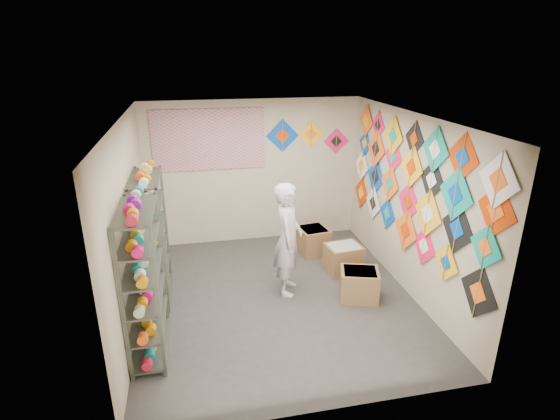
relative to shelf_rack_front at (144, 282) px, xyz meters
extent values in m
plane|color=#322F2C|center=(1.78, 0.85, -0.95)|extent=(4.50, 4.50, 0.00)
plane|color=#B7A78C|center=(1.78, 3.10, 0.40)|extent=(4.00, 0.00, 4.00)
plane|color=#B7A78C|center=(1.78, -1.40, 0.40)|extent=(4.00, 0.00, 4.00)
plane|color=#B7A78C|center=(-0.22, 0.85, 0.40)|extent=(0.00, 4.50, 4.50)
plane|color=#B7A78C|center=(3.78, 0.85, 0.40)|extent=(0.00, 4.50, 4.50)
plane|color=slate|center=(1.78, 0.85, 1.75)|extent=(4.50, 4.50, 0.00)
cube|color=#4C5147|center=(0.00, 0.00, 0.00)|extent=(0.40, 1.10, 1.90)
cube|color=#4C5147|center=(0.00, 1.30, 0.00)|extent=(0.40, 1.10, 1.90)
cylinder|color=#DE0E5C|center=(0.00, -0.48, 0.09)|extent=(0.12, 0.10, 0.12)
cylinder|color=#FF5918|center=(0.00, -0.29, 0.09)|extent=(0.12, 0.10, 0.12)
cylinder|color=orange|center=(0.00, -0.10, 0.09)|extent=(0.12, 0.10, 0.12)
cylinder|color=white|center=(0.00, 0.10, 0.09)|extent=(0.12, 0.10, 0.12)
cylinder|color=red|center=(0.00, 0.29, 0.09)|extent=(0.12, 0.10, 0.12)
cylinder|color=#7A179D|center=(0.00, 0.48, 0.09)|extent=(0.12, 0.10, 0.12)
cylinder|color=#C6C38D|center=(0.00, 0.82, 0.09)|extent=(0.12, 0.10, 0.12)
cylinder|color=teal|center=(0.00, 1.01, 0.09)|extent=(0.12, 0.10, 0.12)
cylinder|color=#DE0E5C|center=(0.00, 1.20, 0.09)|extent=(0.12, 0.10, 0.12)
cylinder|color=#FF5918|center=(0.00, 1.40, 0.09)|extent=(0.12, 0.10, 0.12)
cylinder|color=orange|center=(0.00, 1.59, 0.09)|extent=(0.12, 0.10, 0.12)
cylinder|color=white|center=(0.00, 1.78, 0.09)|extent=(0.12, 0.10, 0.12)
cube|color=black|center=(3.77, -0.96, -0.03)|extent=(0.03, 0.68, 0.68)
cube|color=yellow|center=(3.75, -0.31, 0.02)|extent=(0.01, 0.53, 0.53)
cube|color=#F21752|center=(3.77, 0.27, -0.01)|extent=(0.02, 0.60, 0.60)
cube|color=#FF6117|center=(3.75, 0.79, 0.01)|extent=(0.04, 0.67, 0.67)
cube|color=#0547AE|center=(3.77, 1.48, 0.02)|extent=(0.02, 0.56, 0.56)
cube|color=white|center=(3.75, 2.02, 0.02)|extent=(0.01, 0.61, 0.61)
cube|color=red|center=(3.77, 2.62, 0.02)|extent=(0.03, 0.63, 0.63)
cube|color=#0A9788|center=(3.75, -0.97, 0.54)|extent=(0.01, 0.55, 0.55)
cube|color=black|center=(3.77, -0.40, 0.53)|extent=(0.02, 0.67, 0.67)
cube|color=yellow|center=(3.75, 0.25, 0.48)|extent=(0.03, 0.68, 0.68)
cube|color=#F21752|center=(3.77, 0.85, 0.45)|extent=(0.01, 0.64, 0.64)
cube|color=#FF6117|center=(3.75, 1.46, 0.55)|extent=(0.03, 0.61, 0.61)
cube|color=#0547AE|center=(3.77, 2.05, 0.50)|extent=(0.04, 0.68, 0.68)
cube|color=white|center=(3.75, 2.65, 0.54)|extent=(0.04, 0.60, 0.60)
cube|color=red|center=(3.77, -1.01, 0.99)|extent=(0.03, 0.63, 0.63)
cube|color=#0A9788|center=(3.75, -0.30, 0.94)|extent=(0.02, 0.70, 0.70)
cube|color=black|center=(3.77, 0.29, 0.95)|extent=(0.03, 0.60, 0.60)
cube|color=yellow|center=(3.75, 0.82, 0.99)|extent=(0.04, 0.64, 0.64)
cube|color=#F21752|center=(3.77, 1.46, 1.00)|extent=(0.02, 0.58, 0.58)
cube|color=#FF6117|center=(3.75, 2.08, 0.99)|extent=(0.04, 0.68, 0.68)
cube|color=#0547AE|center=(3.77, 2.61, 0.97)|extent=(0.03, 0.52, 0.52)
cube|color=white|center=(3.75, -0.98, 1.32)|extent=(0.02, 0.64, 0.64)
cube|color=red|center=(3.77, -0.30, 1.40)|extent=(0.03, 0.62, 0.62)
cube|color=#0A9788|center=(3.75, 0.27, 1.37)|extent=(0.01, 0.63, 0.63)
cube|color=black|center=(3.77, 0.86, 1.39)|extent=(0.03, 0.53, 0.53)
cube|color=yellow|center=(3.75, 1.49, 1.31)|extent=(0.01, 0.65, 0.65)
cube|color=#F21752|center=(3.77, 2.11, 1.37)|extent=(0.02, 0.51, 0.51)
cube|color=#FF6117|center=(3.75, 2.59, 1.38)|extent=(0.01, 0.58, 0.58)
cube|color=#0547AE|center=(2.33, 3.09, 1.07)|extent=(0.62, 0.02, 0.62)
cube|color=yellow|center=(2.88, 3.09, 1.08)|extent=(0.50, 0.02, 0.50)
cube|color=#F21752|center=(3.38, 3.09, 0.93)|extent=(0.50, 0.02, 0.50)
cube|color=#8251B0|center=(0.98, 3.08, 1.05)|extent=(2.00, 0.01, 1.10)
imported|color=beige|center=(1.98, 1.02, -0.08)|extent=(0.87, 0.77, 1.75)
cube|color=brown|center=(2.97, 0.59, -0.72)|extent=(0.67, 0.60, 0.46)
cube|color=brown|center=(3.03, 1.46, -0.72)|extent=(0.62, 0.53, 0.46)
cube|color=brown|center=(2.73, 2.25, -0.71)|extent=(0.57, 0.61, 0.48)
camera|label=1|loc=(0.64, -4.76, 2.61)|focal=28.00mm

